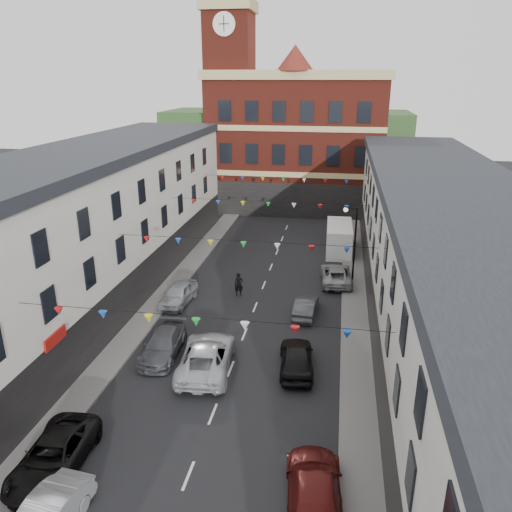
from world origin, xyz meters
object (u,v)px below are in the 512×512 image
Objects in this scene: car_right_c at (314,491)px; car_right_e at (306,306)px; car_left_c at (54,456)px; car_right_d at (297,358)px; pedestrian at (239,284)px; white_van at (339,238)px; moving_car at (206,356)px; car_left_e at (178,294)px; car_right_f at (336,275)px; street_lamp at (352,234)px; car_left_d at (163,344)px.

car_right_c reaches higher than car_right_e.
car_right_e is (9.10, 15.99, -0.06)m from car_left_c.
car_right_d is 10.59m from pedestrian.
car_right_c reaches higher than car_left_c.
car_right_e is at bearing 57.23° from car_left_c.
white_van is (2.00, 13.64, 0.65)m from car_right_e.
moving_car is at bearing -58.09° from car_right_c.
white_van reaches higher than car_left_e.
car_right_c is 22.15m from car_right_f.
car_left_c is 24.63m from car_right_f.
car_right_f is at bearing -152.95° from street_lamp.
moving_car is (-7.85, -14.23, -3.09)m from street_lamp.
car_left_d is 9.36m from pedestrian.
car_right_f is (9.67, 12.67, -0.01)m from car_left_d.
car_right_d reaches higher than car_right_e.
car_right_d is at bearing -177.06° from moving_car.
street_lamp reaches higher than pedestrian.
car_left_d is 0.82× the size of white_van.
white_van is 13.35m from pedestrian.
street_lamp reaches higher than car_right_d.
car_right_d is (9.10, 9.07, 0.07)m from car_left_c.
car_left_c is 10.61m from car_right_c.
car_right_c is (10.61, -0.11, 0.06)m from car_left_c.
car_left_d is 1.06× the size of car_right_d.
car_right_c is at bearing -3.71° from car_left_c.
car_right_c is at bearing 121.62° from moving_car.
white_van reaches higher than moving_car.
car_right_c is 29.74m from white_van.
car_right_f is at bearing -92.13° from white_van.
street_lamp is 1.25× the size of car_left_d.
car_left_e is 4.47m from pedestrian.
car_left_e is 0.82× the size of car_right_c.
car_right_e is at bearing 37.64° from car_left_d.
car_left_e is 2.41× the size of pedestrian.
pedestrian is at bearing 32.18° from car_left_e.
car_right_c is at bearing 99.08° from car_right_e.
moving_car is at bearing -109.34° from white_van.
car_right_c is 9.31m from car_right_d.
street_lamp is at bearing -108.31° from car_right_d.
white_van is at bearing -113.56° from moving_car.
car_left_c is at bearing -100.91° from car_left_d.
street_lamp is 9.60m from pedestrian.
car_left_d is 0.81× the size of moving_car.
car_right_c is at bearing 84.34° from car_right_f.
street_lamp is 14.17m from car_right_d.
car_right_f is at bearing 49.85° from car_left_d.
car_right_c is at bearing 93.38° from car_right_d.
white_van reaches higher than car_right_d.
moving_car is 22.38m from white_van.
car_right_e is at bearing -99.72° from white_van.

